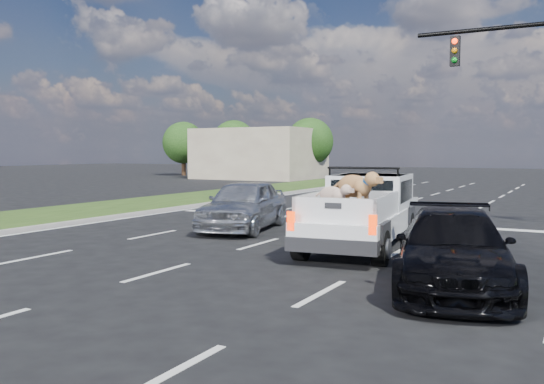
{
  "coord_description": "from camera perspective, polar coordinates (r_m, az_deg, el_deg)",
  "views": [
    {
      "loc": [
        5.57,
        -8.75,
        2.38
      ],
      "look_at": [
        -0.27,
        2.0,
        1.52
      ],
      "focal_mm": 38.0,
      "sensor_mm": 36.0,
      "label": 1
    }
  ],
  "objects": [
    {
      "name": "ground",
      "position": [
        10.64,
        -3.91,
        -8.91
      ],
      "size": [
        160.0,
        160.0,
        0.0
      ],
      "primitive_type": "plane",
      "color": "black",
      "rests_on": "ground"
    },
    {
      "name": "road_markings",
      "position": [
        16.46,
        8.47,
        -4.32
      ],
      "size": [
        17.75,
        60.0,
        0.01
      ],
      "color": "silver",
      "rests_on": "ground"
    },
    {
      "name": "grass_median_left",
      "position": [
        22.68,
        -20.55,
        -2.14
      ],
      "size": [
        5.0,
        60.0,
        0.1
      ],
      "primitive_type": "cube",
      "color": "#243F13",
      "rests_on": "ground"
    },
    {
      "name": "curb_left",
      "position": [
        20.89,
        -16.14,
        -2.49
      ],
      "size": [
        0.15,
        60.0,
        0.14
      ],
      "primitive_type": "cube",
      "color": "#9E9790",
      "rests_on": "ground"
    },
    {
      "name": "building_left",
      "position": [
        51.54,
        -1.22,
        3.8
      ],
      "size": [
        10.0,
        8.0,
        4.4
      ],
      "primitive_type": "cube",
      "color": "#C1B594",
      "rests_on": "ground"
    },
    {
      "name": "tree_far_a",
      "position": [
        58.75,
        -8.77,
        4.84
      ],
      "size": [
        4.2,
        4.2,
        5.4
      ],
      "color": "#332114",
      "rests_on": "ground"
    },
    {
      "name": "tree_far_b",
      "position": [
        55.32,
        -3.8,
        4.94
      ],
      "size": [
        4.2,
        4.2,
        5.4
      ],
      "color": "#332114",
      "rests_on": "ground"
    },
    {
      "name": "tree_far_c",
      "position": [
        51.49,
        3.77,
        5.01
      ],
      "size": [
        4.2,
        4.2,
        5.4
      ],
      "color": "#332114",
      "rests_on": "ground"
    },
    {
      "name": "pickup_truck",
      "position": [
        14.36,
        8.92,
        -1.79
      ],
      "size": [
        2.54,
        5.53,
        2.0
      ],
      "rotation": [
        0.0,
        0.0,
        0.12
      ],
      "color": "black",
      "rests_on": "ground"
    },
    {
      "name": "silver_sedan",
      "position": [
        17.55,
        -2.82,
        -1.24
      ],
      "size": [
        2.76,
        4.82,
        1.55
      ],
      "primitive_type": "imported",
      "rotation": [
        0.0,
        0.0,
        0.22
      ],
      "color": "silver",
      "rests_on": "ground"
    },
    {
      "name": "black_coupe",
      "position": [
        10.53,
        17.48,
        -5.44
      ],
      "size": [
        2.95,
        5.01,
        1.36
      ],
      "primitive_type": "imported",
      "rotation": [
        0.0,
        0.0,
        0.24
      ],
      "color": "black",
      "rests_on": "ground"
    }
  ]
}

